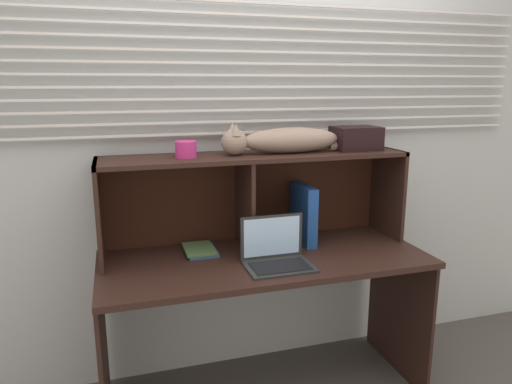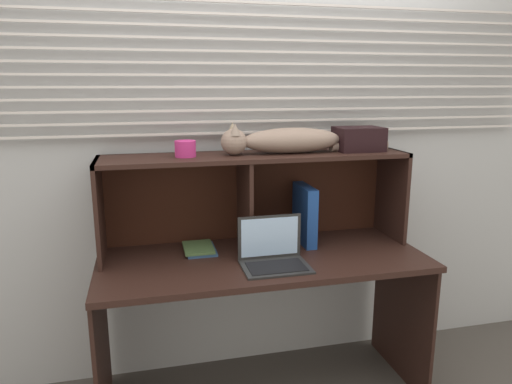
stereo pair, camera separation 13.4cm
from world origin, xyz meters
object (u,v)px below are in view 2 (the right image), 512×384
Objects in this scene: cat at (286,141)px; small_basket at (185,149)px; binder_upright at (305,215)px; storage_box at (359,139)px; laptop at (273,255)px; book_stack at (200,249)px.

small_basket is (-0.51, 0.00, -0.03)m from cat.
storage_box is at bearing 0.00° from binder_upright.
binder_upright is (0.11, 0.00, -0.40)m from cat.
laptop is at bearing -132.60° from binder_upright.
book_stack is (-0.57, -0.01, -0.14)m from binder_upright.
binder_upright is at bearing 47.40° from laptop.
cat is 8.78× the size of small_basket.
cat reaches higher than small_basket.
cat is 2.86× the size of binder_upright.
cat is 0.59m from laptop.
storage_box reaches higher than book_stack.
small_basket reaches higher than laptop.
laptop is 1.54× the size of book_stack.
storage_box is (0.40, 0.00, -0.00)m from cat.
storage_box is at bearing 0.00° from small_basket.
book_stack is 0.52m from small_basket.
book_stack is at bearing -179.59° from storage_box.
small_basket is 0.42× the size of storage_box.
book_stack is 1.02m from storage_box.
book_stack is (-0.46, -0.01, -0.54)m from cat.
cat is 0.71m from book_stack.
binder_upright is 1.54× the size of book_stack.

